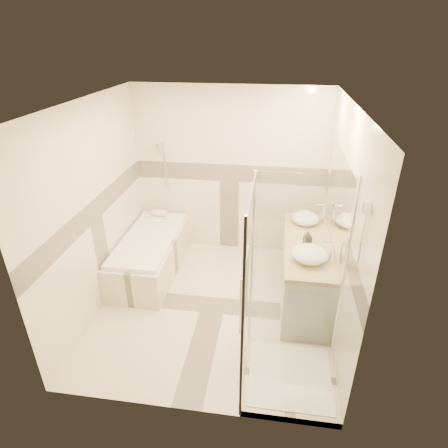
# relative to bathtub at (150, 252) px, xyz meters

# --- Properties ---
(room) EXTENTS (2.82, 3.02, 2.52)m
(room) POSITION_rel_bathtub_xyz_m (1.08, -0.64, 0.95)
(room) COLOR beige
(room) RESTS_ON ground
(bathtub) EXTENTS (0.75, 1.70, 0.56)m
(bathtub) POSITION_rel_bathtub_xyz_m (0.00, 0.00, 0.00)
(bathtub) COLOR beige
(bathtub) RESTS_ON ground
(vanity) EXTENTS (0.58, 1.62, 0.85)m
(vanity) POSITION_rel_bathtub_xyz_m (2.15, -0.35, 0.12)
(vanity) COLOR silver
(vanity) RESTS_ON ground
(shower_enclosure) EXTENTS (0.96, 0.93, 2.04)m
(shower_enclosure) POSITION_rel_bathtub_xyz_m (1.86, -1.62, 0.20)
(shower_enclosure) COLOR beige
(shower_enclosure) RESTS_ON ground
(vessel_sink_near) EXTENTS (0.37, 0.37, 0.15)m
(vessel_sink_near) POSITION_rel_bathtub_xyz_m (2.13, 0.16, 0.62)
(vessel_sink_near) COLOR white
(vessel_sink_near) RESTS_ON vanity
(vessel_sink_far) EXTENTS (0.40, 0.40, 0.16)m
(vessel_sink_far) POSITION_rel_bathtub_xyz_m (2.13, -0.75, 0.62)
(vessel_sink_far) COLOR white
(vessel_sink_far) RESTS_ON vanity
(faucet_near) EXTENTS (0.12, 0.03, 0.30)m
(faucet_near) POSITION_rel_bathtub_xyz_m (2.34, 0.16, 0.72)
(faucet_near) COLOR silver
(faucet_near) RESTS_ON vanity
(faucet_far) EXTENTS (0.11, 0.03, 0.27)m
(faucet_far) POSITION_rel_bathtub_xyz_m (2.35, -0.75, 0.70)
(faucet_far) COLOR silver
(faucet_far) RESTS_ON vanity
(amenity_bottle_a) EXTENTS (0.10, 0.10, 0.18)m
(amenity_bottle_a) POSITION_rel_bathtub_xyz_m (2.13, -0.41, 0.63)
(amenity_bottle_a) COLOR black
(amenity_bottle_a) RESTS_ON vanity
(amenity_bottle_b) EXTENTS (0.12, 0.12, 0.15)m
(amenity_bottle_b) POSITION_rel_bathtub_xyz_m (2.13, -0.36, 0.62)
(amenity_bottle_b) COLOR black
(amenity_bottle_b) RESTS_ON vanity
(folded_towels) EXTENTS (0.17, 0.26, 0.08)m
(folded_towels) POSITION_rel_bathtub_xyz_m (2.13, 0.29, 0.58)
(folded_towels) COLOR white
(folded_towels) RESTS_ON vanity
(rolled_towel) EXTENTS (0.22, 0.10, 0.10)m
(rolled_towel) POSITION_rel_bathtub_xyz_m (-0.04, 0.67, 0.30)
(rolled_towel) COLOR white
(rolled_towel) RESTS_ON bathtub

